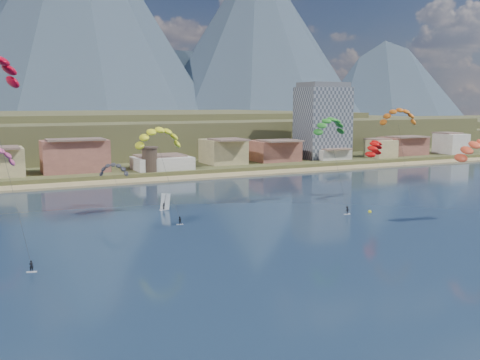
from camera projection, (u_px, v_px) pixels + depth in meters
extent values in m
plane|color=#0E1D33|center=(332.00, 273.00, 80.53)|extent=(2400.00, 2400.00, 0.00)
cube|color=tan|center=(142.00, 181.00, 175.13)|extent=(2200.00, 12.00, 0.90)
cube|color=brown|center=(29.00, 127.00, 580.49)|extent=(2200.00, 900.00, 4.00)
cube|color=brown|center=(157.00, 132.00, 292.71)|extent=(320.00, 150.00, 15.00)
cube|color=brown|center=(469.00, 131.00, 373.90)|extent=(240.00, 120.00, 8.00)
cone|color=#2E3D4E|center=(76.00, 3.00, 847.51)|extent=(440.00, 440.00, 360.00)
cone|color=#2E3D4E|center=(256.00, 34.00, 945.05)|extent=(380.00, 380.00, 290.00)
cone|color=#2E3D4E|center=(378.00, 52.00, 1076.56)|extent=(340.00, 340.00, 250.00)
cone|color=#2E3D4E|center=(454.00, 64.00, 1181.70)|extent=(320.00, 320.00, 220.00)
cube|color=#2E3D4E|center=(10.00, 84.00, 875.98)|extent=(2000.00, 200.00, 110.00)
cube|color=gray|center=(323.00, 123.00, 228.75)|extent=(20.00, 16.00, 30.00)
cube|color=#59595E|center=(323.00, 85.00, 226.49)|extent=(18.00, 14.40, 2.00)
cylinder|color=#47382D|center=(150.00, 160.00, 183.59)|extent=(5.20, 5.20, 8.00)
cylinder|color=#47382D|center=(149.00, 148.00, 182.99)|extent=(5.82, 5.82, 0.60)
cube|color=silver|center=(32.00, 272.00, 80.99)|extent=(1.59, 0.83, 0.10)
imported|color=black|center=(31.00, 266.00, 80.86)|extent=(0.73, 0.57, 1.75)
cylinder|color=#262626|center=(8.00, 172.00, 82.79)|extent=(0.05, 0.05, 29.52)
cube|color=silver|center=(180.00, 224.00, 112.85)|extent=(1.49, 0.72, 0.10)
imported|color=black|center=(180.00, 220.00, 112.73)|extent=(0.91, 0.78, 1.65)
cylinder|color=#262626|center=(169.00, 182.00, 117.15)|extent=(0.05, 0.05, 19.03)
cube|color=silver|center=(347.00, 214.00, 123.25)|extent=(1.54, 0.51, 0.10)
imported|color=black|center=(347.00, 210.00, 123.12)|extent=(1.15, 0.69, 1.75)
cylinder|color=#262626|center=(338.00, 170.00, 129.40)|extent=(0.05, 0.05, 22.50)
cylinder|color=#262626|center=(118.00, 193.00, 129.14)|extent=(0.04, 0.04, 10.82)
cylinder|color=#262626|center=(407.00, 161.00, 142.28)|extent=(0.04, 0.04, 21.02)
cylinder|color=#262626|center=(383.00, 179.00, 138.08)|extent=(0.04, 0.04, 13.99)
cube|color=silver|center=(164.00, 210.00, 128.40)|extent=(2.26, 0.94, 0.11)
imported|color=black|center=(164.00, 206.00, 128.29)|extent=(0.83, 0.60, 1.57)
cube|color=white|center=(165.00, 201.00, 128.28)|extent=(1.17, 2.47, 3.76)
sphere|color=yellow|center=(370.00, 212.00, 125.42)|extent=(0.78, 0.78, 0.78)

